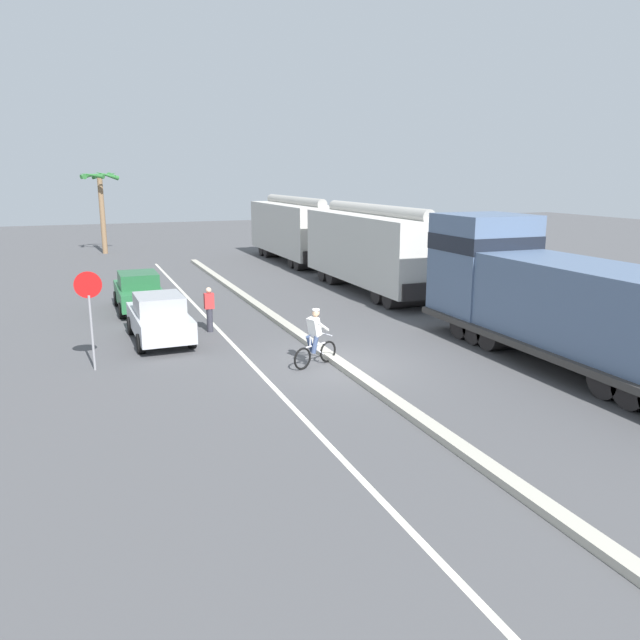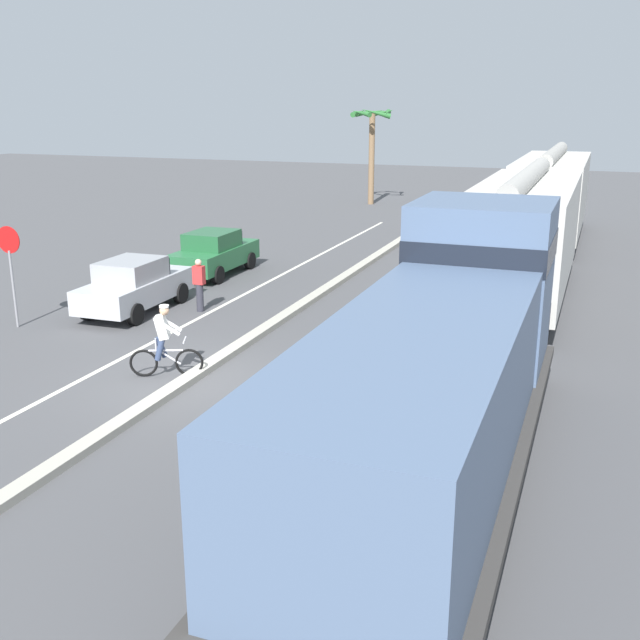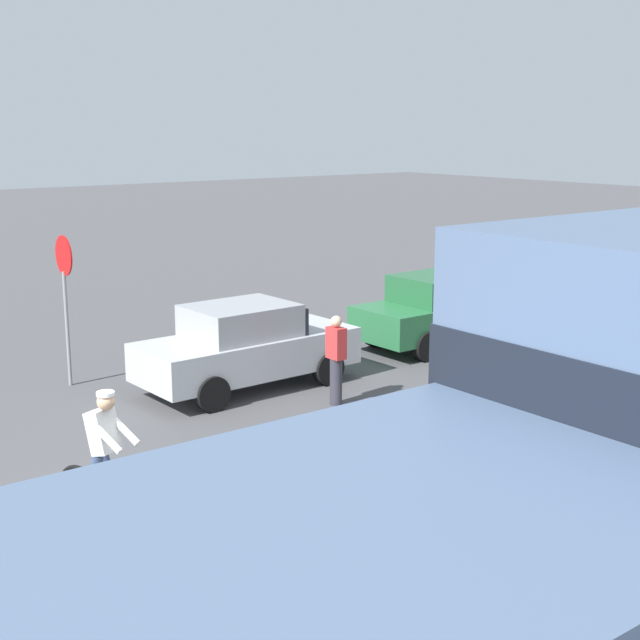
{
  "view_description": "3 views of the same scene",
  "coord_description": "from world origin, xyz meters",
  "px_view_note": "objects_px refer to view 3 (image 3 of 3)",
  "views": [
    {
      "loc": [
        -6.97,
        -16.42,
        5.51
      ],
      "look_at": [
        0.01,
        1.45,
        1.04
      ],
      "focal_mm": 35.0,
      "sensor_mm": 36.0,
      "label": 1
    },
    {
      "loc": [
        8.46,
        -13.98,
        6.17
      ],
      "look_at": [
        2.89,
        0.74,
        1.55
      ],
      "focal_mm": 42.0,
      "sensor_mm": 36.0,
      "label": 2
    },
    {
      "loc": [
        9.17,
        -4.1,
        4.89
      ],
      "look_at": [
        -3.98,
        5.9,
        1.25
      ],
      "focal_mm": 50.0,
      "sensor_mm": 36.0,
      "label": 3
    }
  ],
  "objects_px": {
    "parked_car_green": "(442,310)",
    "cyclist": "(107,461)",
    "pedestrian_by_cars": "(336,359)",
    "parked_car_silver": "(246,346)",
    "stop_sign": "(65,281)"
  },
  "relations": [
    {
      "from": "cyclist",
      "to": "stop_sign",
      "type": "height_order",
      "value": "stop_sign"
    },
    {
      "from": "parked_car_green",
      "to": "cyclist",
      "type": "height_order",
      "value": "cyclist"
    },
    {
      "from": "parked_car_silver",
      "to": "stop_sign",
      "type": "xyz_separation_m",
      "value": [
        -2.2,
        -2.58,
        1.21
      ]
    },
    {
      "from": "parked_car_green",
      "to": "pedestrian_by_cars",
      "type": "height_order",
      "value": "same"
    },
    {
      "from": "cyclist",
      "to": "stop_sign",
      "type": "xyz_separation_m",
      "value": [
        -6.08,
        1.95,
        1.21
      ]
    },
    {
      "from": "parked_car_green",
      "to": "pedestrian_by_cars",
      "type": "xyz_separation_m",
      "value": [
        2.0,
        -4.62,
        0.03
      ]
    },
    {
      "from": "parked_car_silver",
      "to": "parked_car_green",
      "type": "distance_m",
      "value": 5.32
    },
    {
      "from": "cyclist",
      "to": "pedestrian_by_cars",
      "type": "relative_size",
      "value": 1.06
    },
    {
      "from": "parked_car_silver",
      "to": "cyclist",
      "type": "height_order",
      "value": "cyclist"
    },
    {
      "from": "parked_car_green",
      "to": "parked_car_silver",
      "type": "bearing_deg",
      "value": -88.22
    },
    {
      "from": "parked_car_green",
      "to": "stop_sign",
      "type": "height_order",
      "value": "stop_sign"
    },
    {
      "from": "cyclist",
      "to": "parked_car_silver",
      "type": "bearing_deg",
      "value": 130.61
    },
    {
      "from": "stop_sign",
      "to": "parked_car_silver",
      "type": "bearing_deg",
      "value": 49.64
    },
    {
      "from": "pedestrian_by_cars",
      "to": "cyclist",
      "type": "bearing_deg",
      "value": -68.61
    },
    {
      "from": "parked_car_silver",
      "to": "pedestrian_by_cars",
      "type": "distance_m",
      "value": 1.97
    }
  ]
}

